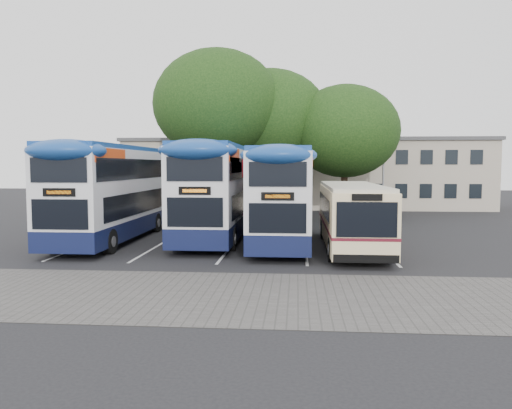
{
  "coord_description": "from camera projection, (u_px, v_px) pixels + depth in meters",
  "views": [
    {
      "loc": [
        -0.66,
        -19.33,
        3.84
      ],
      "look_at": [
        -2.66,
        5.0,
        1.91
      ],
      "focal_mm": 35.0,
      "sensor_mm": 36.0,
      "label": 1
    }
  ],
  "objects": [
    {
      "name": "ground",
      "position": [
        313.0,
        264.0,
        19.45
      ],
      "size": [
        120.0,
        120.0,
        0.0
      ],
      "primitive_type": "plane",
      "color": "black",
      "rests_on": "ground"
    },
    {
      "name": "paving_strip",
      "position": [
        251.0,
        296.0,
        14.65
      ],
      "size": [
        40.0,
        6.0,
        0.01
      ],
      "primitive_type": "cube",
      "color": "#595654",
      "rests_on": "ground"
    },
    {
      "name": "bay_lines",
      "position": [
        234.0,
        243.0,
        24.73
      ],
      "size": [
        14.12,
        11.0,
        0.01
      ],
      "color": "silver",
      "rests_on": "ground"
    },
    {
      "name": "depot_building",
      "position": [
        304.0,
        173.0,
        46.02
      ],
      "size": [
        32.4,
        8.4,
        6.2
      ],
      "color": "#BCAF97",
      "rests_on": "ground"
    },
    {
      "name": "lamp_post",
      "position": [
        384.0,
        149.0,
        38.4
      ],
      "size": [
        0.25,
        1.05,
        9.06
      ],
      "color": "gray",
      "rests_on": "ground"
    },
    {
      "name": "tree_left",
      "position": [
        218.0,
        104.0,
        35.58
      ],
      "size": [
        9.16,
        9.16,
        12.07
      ],
      "color": "black",
      "rests_on": "ground"
    },
    {
      "name": "tree_mid",
      "position": [
        271.0,
        119.0,
        37.6
      ],
      "size": [
        8.68,
        8.68,
        11.04
      ],
      "color": "black",
      "rests_on": "ground"
    },
    {
      "name": "tree_right",
      "position": [
        345.0,
        131.0,
        36.37
      ],
      "size": [
        7.94,
        7.94,
        9.69
      ],
      "color": "black",
      "rests_on": "ground"
    },
    {
      "name": "bus_dd_left",
      "position": [
        113.0,
        189.0,
        25.28
      ],
      "size": [
        2.79,
        11.51,
        4.8
      ],
      "color": "#10173D",
      "rests_on": "ground"
    },
    {
      "name": "bus_dd_mid",
      "position": [
        218.0,
        188.0,
        26.04
      ],
      "size": [
        2.82,
        11.61,
        4.84
      ],
      "color": "#10173D",
      "rests_on": "ground"
    },
    {
      "name": "bus_dd_right",
      "position": [
        282.0,
        192.0,
        24.41
      ],
      "size": [
        2.67,
        11.02,
        4.59
      ],
      "color": "#10173D",
      "rests_on": "ground"
    },
    {
      "name": "bus_single",
      "position": [
        351.0,
        212.0,
        23.0
      ],
      "size": [
        2.53,
        9.94,
        2.96
      ],
      "color": "#F9DFA6",
      "rests_on": "ground"
    }
  ]
}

